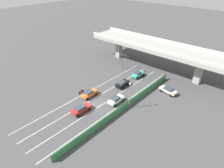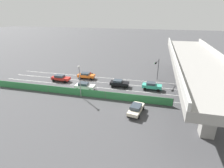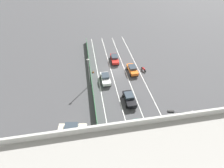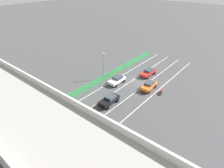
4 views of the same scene
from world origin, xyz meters
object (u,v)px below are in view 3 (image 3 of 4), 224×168
(car_sedan_white, at_px, (105,78))
(car_sedan_black, at_px, (129,98))
(parked_sedan_cream, at_px, (72,129))
(street_lamp, at_px, (89,70))
(traffic_light, at_px, (181,117))
(motorcycle, at_px, (144,69))
(car_taxi_teal, at_px, (141,130))
(car_sedan_red, at_px, (115,58))
(car_taxi_orange, at_px, (132,69))
(traffic_cone, at_px, (93,72))

(car_sedan_white, bearing_deg, car_sedan_black, 117.59)
(parked_sedan_cream, distance_m, street_lamp, 12.67)
(traffic_light, distance_m, street_lamp, 19.49)
(motorcycle, bearing_deg, traffic_light, 89.22)
(car_sedan_black, height_order, motorcycle, car_sedan_black)
(motorcycle, bearing_deg, car_taxi_teal, 70.70)
(parked_sedan_cream, height_order, traffic_light, traffic_light)
(car_sedan_white, distance_m, parked_sedan_cream, 14.21)
(traffic_light, relative_size, street_lamp, 0.83)
(car_sedan_red, xyz_separation_m, parked_sedan_cream, (10.68, 20.06, -0.02))
(motorcycle, distance_m, traffic_light, 18.04)
(car_taxi_teal, relative_size, car_taxi_orange, 0.97)
(car_sedan_white, bearing_deg, car_sedan_red, -113.91)
(car_taxi_teal, relative_size, car_sedan_white, 0.99)
(car_taxi_teal, xyz_separation_m, traffic_cone, (6.20, -18.14, -0.66))
(car_sedan_black, relative_size, traffic_cone, 7.55)
(motorcycle, height_order, traffic_cone, motorcycle)
(car_taxi_teal, relative_size, traffic_cone, 7.45)
(car_sedan_black, bearing_deg, traffic_light, 125.06)
(traffic_cone, bearing_deg, traffic_light, 122.04)
(car_sedan_white, bearing_deg, traffic_light, 121.76)
(car_taxi_teal, height_order, parked_sedan_cream, car_taxi_teal)
(car_taxi_teal, bearing_deg, traffic_light, 171.70)
(car_sedan_black, xyz_separation_m, motorcycle, (-5.98, -9.55, -0.44))
(traffic_cone, bearing_deg, street_lamp, 77.10)
(car_sedan_white, xyz_separation_m, parked_sedan_cream, (7.22, 12.24, -0.03))
(car_taxi_orange, height_order, car_sedan_red, car_taxi_orange)
(car_taxi_orange, distance_m, street_lamp, 11.06)
(car_taxi_teal, distance_m, car_taxi_orange, 16.99)
(motorcycle, distance_m, street_lamp, 13.92)
(traffic_light, bearing_deg, car_sedan_red, -75.53)
(car_sedan_red, bearing_deg, car_taxi_orange, 121.04)
(parked_sedan_cream, bearing_deg, traffic_light, 169.91)
(car_sedan_white, bearing_deg, motorcycle, -165.32)
(parked_sedan_cream, bearing_deg, car_sedan_black, -154.40)
(car_taxi_orange, bearing_deg, car_sedan_white, 19.25)
(car_sedan_red, relative_size, car_sedan_white, 1.09)
(car_sedan_black, distance_m, traffic_light, 10.41)
(car_sedan_white, distance_m, car_sedan_black, 7.92)
(car_taxi_orange, relative_size, traffic_cone, 7.69)
(car_taxi_orange, relative_size, car_sedan_white, 1.02)
(traffic_light, xyz_separation_m, traffic_cone, (11.87, -18.97, -3.58))
(car_sedan_black, xyz_separation_m, traffic_cone, (6.13, -10.79, -0.63))
(car_taxi_teal, relative_size, car_sedan_black, 0.99)
(car_taxi_teal, relative_size, street_lamp, 0.66)
(car_taxi_orange, distance_m, car_sedan_black, 9.87)
(traffic_cone, bearing_deg, car_sedan_red, -145.70)
(parked_sedan_cream, xyz_separation_m, traffic_cone, (-4.75, -16.01, -0.62))
(traffic_light, bearing_deg, car_taxi_orange, -81.41)
(car_sedan_black, relative_size, street_lamp, 0.67)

